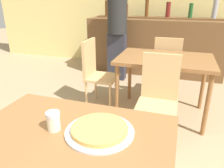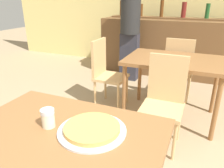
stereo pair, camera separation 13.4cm
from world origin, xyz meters
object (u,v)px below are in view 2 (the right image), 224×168
at_px(chair_far_side_front, 164,97).
at_px(person_standing, 130,27).
at_px(pizza_tray, 92,129).
at_px(cheese_shaker, 48,118).
at_px(chair_far_side_back, 179,66).
at_px(chair_far_side_left, 105,70).

relative_size(chair_far_side_front, person_standing, 0.52).
height_order(pizza_tray, cheese_shaker, cheese_shaker).
distance_m(pizza_tray, person_standing, 2.92).
bearing_deg(chair_far_side_back, person_standing, -31.28).
bearing_deg(chair_far_side_left, cheese_shaker, -165.49).
bearing_deg(chair_far_side_back, chair_far_side_left, 31.64).
xyz_separation_m(chair_far_side_back, person_standing, (-0.94, 0.57, 0.45)).
relative_size(chair_far_side_left, cheese_shaker, 8.67).
bearing_deg(person_standing, chair_far_side_front, -60.82).
bearing_deg(cheese_shaker, chair_far_side_front, 69.37).
distance_m(chair_far_side_front, person_standing, 1.98).
bearing_deg(cheese_shaker, chair_far_side_back, 78.97).
relative_size(chair_far_side_front, chair_far_side_left, 1.00).
xyz_separation_m(chair_far_side_left, pizza_tray, (0.70, -1.70, 0.27)).
height_order(chair_far_side_left, pizza_tray, chair_far_side_left).
distance_m(cheese_shaker, person_standing, 2.92).
bearing_deg(chair_far_side_front, chair_far_side_back, 90.00).
bearing_deg(person_standing, chair_far_side_back, -31.28).
bearing_deg(chair_far_side_left, chair_far_side_front, -121.64).
xyz_separation_m(pizza_tray, person_standing, (-0.74, 2.82, 0.18)).
height_order(chair_far_side_front, chair_far_side_back, same).
distance_m(chair_far_side_front, cheese_shaker, 1.31).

